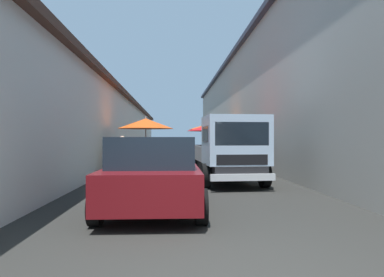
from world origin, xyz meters
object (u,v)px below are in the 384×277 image
(fruit_stall_far_left, at_px, (216,134))
(vendor_by_crates, at_px, (122,154))
(parked_scooter, at_px, (212,157))
(hatchback_car, at_px, (154,173))
(fruit_stall_far_right, at_px, (146,131))
(delivery_truck, at_px, (230,151))
(fruit_stall_near_left, at_px, (211,130))

(fruit_stall_far_left, relative_size, vendor_by_crates, 1.54)
(fruit_stall_far_left, xyz_separation_m, parked_scooter, (4.77, -0.41, -1.16))
(hatchback_car, relative_size, parked_scooter, 2.34)
(fruit_stall_far_right, height_order, hatchback_car, fruit_stall_far_right)
(delivery_truck, bearing_deg, vendor_by_crates, 57.09)
(fruit_stall_near_left, xyz_separation_m, fruit_stall_far_left, (-7.44, 0.66, -0.34))
(fruit_stall_near_left, height_order, parked_scooter, fruit_stall_near_left)
(fruit_stall_far_right, xyz_separation_m, vendor_by_crates, (-1.63, 0.76, -0.88))
(fruit_stall_near_left, bearing_deg, hatchback_car, 168.94)
(delivery_truck, xyz_separation_m, vendor_by_crates, (2.35, 3.63, -0.17))
(delivery_truck, bearing_deg, parked_scooter, -2.59)
(parked_scooter, bearing_deg, vendor_by_crates, 144.21)
(fruit_stall_far_left, distance_m, parked_scooter, 4.92)
(fruit_stall_far_right, distance_m, hatchback_car, 7.60)
(hatchback_car, height_order, vendor_by_crates, vendor_by_crates)
(hatchback_car, relative_size, vendor_by_crates, 2.57)
(fruit_stall_far_right, relative_size, delivery_truck, 0.47)
(fruit_stall_near_left, height_order, vendor_by_crates, fruit_stall_near_left)
(fruit_stall_far_left, height_order, hatchback_car, fruit_stall_far_left)
(hatchback_car, bearing_deg, fruit_stall_far_right, 5.62)
(fruit_stall_far_left, height_order, delivery_truck, fruit_stall_far_left)
(fruit_stall_far_right, distance_m, parked_scooter, 5.23)
(fruit_stall_far_left, height_order, parked_scooter, fruit_stall_far_left)
(fruit_stall_far_left, xyz_separation_m, hatchback_car, (-6.63, 2.09, -0.87))
(fruit_stall_far_left, distance_m, hatchback_car, 7.01)
(vendor_by_crates, bearing_deg, fruit_stall_far_right, -24.91)
(fruit_stall_near_left, distance_m, hatchback_car, 14.39)
(vendor_by_crates, distance_m, parked_scooter, 6.84)
(fruit_stall_far_left, bearing_deg, fruit_stall_far_right, 73.04)
(fruit_stall_far_right, distance_m, delivery_truck, 4.97)
(delivery_truck, relative_size, vendor_by_crates, 3.28)
(fruit_stall_near_left, bearing_deg, fruit_stall_far_right, 152.06)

